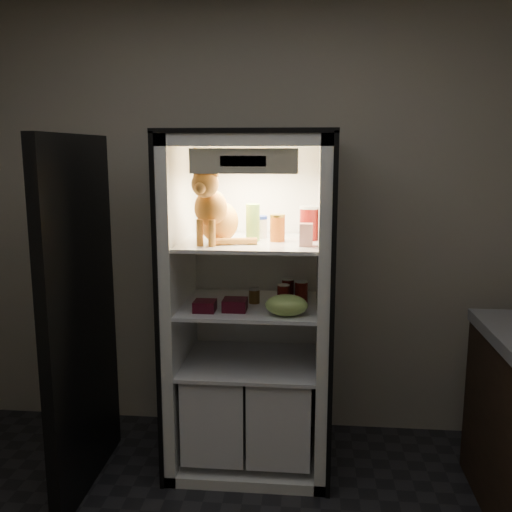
{
  "coord_description": "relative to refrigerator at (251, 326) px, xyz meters",
  "views": [
    {
      "loc": [
        0.33,
        -1.69,
        1.77
      ],
      "look_at": [
        0.03,
        1.32,
        1.21
      ],
      "focal_mm": 40.0,
      "sensor_mm": 36.0,
      "label": 1
    }
  ],
  "objects": [
    {
      "name": "room_shell",
      "position": [
        0.0,
        -1.38,
        0.83
      ],
      "size": [
        3.6,
        3.6,
        3.6
      ],
      "color": "white",
      "rests_on": "floor"
    },
    {
      "name": "refrigerator",
      "position": [
        0.0,
        0.0,
        0.0
      ],
      "size": [
        0.9,
        0.72,
        1.88
      ],
      "color": "white",
      "rests_on": "floor"
    },
    {
      "name": "fridge_door",
      "position": [
        -0.85,
        -0.35,
        0.12
      ],
      "size": [
        0.07,
        0.87,
        1.85
      ],
      "rotation": [
        0.0,
        0.0,
        0.01
      ],
      "color": "black",
      "rests_on": "floor"
    },
    {
      "name": "tabby_cat",
      "position": [
        -0.18,
        -0.14,
        0.65
      ],
      "size": [
        0.35,
        0.41,
        0.42
      ],
      "rotation": [
        0.0,
        0.0,
        -0.23
      ],
      "color": "orange",
      "rests_on": "refrigerator"
    },
    {
      "name": "parmesan_shaker",
      "position": [
        0.01,
        -0.06,
        0.6
      ],
      "size": [
        0.08,
        0.08,
        0.2
      ],
      "color": "green",
      "rests_on": "refrigerator"
    },
    {
      "name": "mayo_tub",
      "position": [
        0.04,
        0.05,
        0.56
      ],
      "size": [
        0.09,
        0.09,
        0.12
      ],
      "color": "white",
      "rests_on": "refrigerator"
    },
    {
      "name": "salsa_jar",
      "position": [
        0.15,
        -0.07,
        0.57
      ],
      "size": [
        0.08,
        0.08,
        0.14
      ],
      "color": "maroon",
      "rests_on": "refrigerator"
    },
    {
      "name": "pepper_jar",
      "position": [
        0.32,
        0.01,
        0.59
      ],
      "size": [
        0.11,
        0.11,
        0.18
      ],
      "color": "maroon",
      "rests_on": "refrigerator"
    },
    {
      "name": "cream_carton",
      "position": [
        0.3,
        -0.2,
        0.56
      ],
      "size": [
        0.07,
        0.07,
        0.12
      ],
      "primitive_type": "cube",
      "color": "white",
      "rests_on": "refrigerator"
    },
    {
      "name": "soda_can_a",
      "position": [
        0.2,
        0.02,
        0.21
      ],
      "size": [
        0.07,
        0.07,
        0.12
      ],
      "color": "black",
      "rests_on": "refrigerator"
    },
    {
      "name": "soda_can_b",
      "position": [
        0.28,
        -0.06,
        0.21
      ],
      "size": [
        0.07,
        0.07,
        0.13
      ],
      "color": "black",
      "rests_on": "refrigerator"
    },
    {
      "name": "soda_can_c",
      "position": [
        0.19,
        -0.11,
        0.21
      ],
      "size": [
        0.07,
        0.07,
        0.12
      ],
      "color": "black",
      "rests_on": "refrigerator"
    },
    {
      "name": "condiment_jar",
      "position": [
        0.02,
        -0.05,
        0.19
      ],
      "size": [
        0.06,
        0.06,
        0.08
      ],
      "color": "brown",
      "rests_on": "refrigerator"
    },
    {
      "name": "grape_bag",
      "position": [
        0.21,
        -0.27,
        0.2
      ],
      "size": [
        0.22,
        0.16,
        0.11
      ],
      "primitive_type": "ellipsoid",
      "color": "#89B353",
      "rests_on": "refrigerator"
    },
    {
      "name": "berry_box_left",
      "position": [
        -0.22,
        -0.23,
        0.18
      ],
      "size": [
        0.11,
        0.11,
        0.06
      ],
      "primitive_type": "cube",
      "color": "#4F0D1F",
      "rests_on": "refrigerator"
    },
    {
      "name": "berry_box_right",
      "position": [
        -0.06,
        -0.21,
        0.18
      ],
      "size": [
        0.12,
        0.12,
        0.06
      ],
      "primitive_type": "cube",
      "color": "#4F0D1F",
      "rests_on": "refrigerator"
    }
  ]
}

